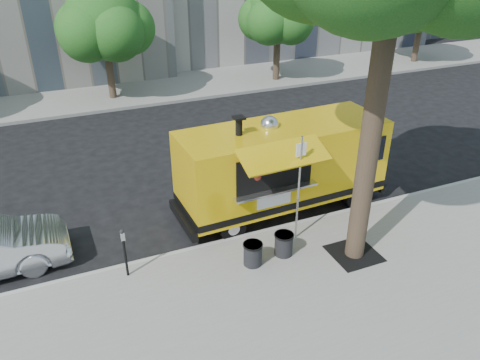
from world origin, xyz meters
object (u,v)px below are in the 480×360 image
at_px(far_tree_b, 103,21).
at_px(parking_meter, 124,247).
at_px(sign_post, 299,183).
at_px(trash_bin_right, 284,244).
at_px(trash_bin_left, 253,253).
at_px(far_tree_c, 278,13).
at_px(food_truck, 282,165).

height_order(far_tree_b, parking_meter, far_tree_b).
bearing_deg(sign_post, trash_bin_right, -140.87).
relative_size(far_tree_b, trash_bin_left, 9.07).
distance_m(far_tree_c, food_truck, 13.82).
xyz_separation_m(parking_meter, trash_bin_left, (2.99, -0.79, -0.51)).
xyz_separation_m(far_tree_c, trash_bin_left, (-8.01, -14.54, -3.24)).
height_order(parking_meter, trash_bin_right, parking_meter).
bearing_deg(parking_meter, sign_post, -2.52).
relative_size(food_truck, trash_bin_left, 10.80).
height_order(far_tree_c, parking_meter, far_tree_c).
distance_m(sign_post, trash_bin_left, 2.16).
bearing_deg(far_tree_c, sign_post, -114.81).
xyz_separation_m(far_tree_b, far_tree_c, (9.00, -0.30, -0.12)).
bearing_deg(trash_bin_left, far_tree_c, 61.16).
height_order(far_tree_b, sign_post, far_tree_b).
distance_m(far_tree_b, sign_post, 14.61).
distance_m(far_tree_b, far_tree_c, 9.01).
distance_m(far_tree_c, trash_bin_right, 16.45).
distance_m(sign_post, trash_bin_right, 1.61).
height_order(sign_post, parking_meter, sign_post).
xyz_separation_m(sign_post, food_truck, (0.42, 1.72, -0.35)).
bearing_deg(parking_meter, trash_bin_right, -10.64).
height_order(far_tree_b, trash_bin_left, far_tree_b).
height_order(far_tree_b, food_truck, far_tree_b).
bearing_deg(sign_post, far_tree_c, 65.19).
height_order(far_tree_c, food_truck, far_tree_c).
bearing_deg(far_tree_b, trash_bin_right, -82.69).
relative_size(sign_post, parking_meter, 2.25).
distance_m(far_tree_c, sign_post, 15.48).
distance_m(food_truck, trash_bin_right, 2.70).
distance_m(parking_meter, trash_bin_left, 3.14).
bearing_deg(trash_bin_right, far_tree_c, 63.87).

